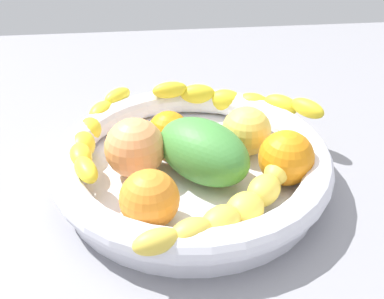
# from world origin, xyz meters

# --- Properties ---
(kitchen_counter) EXTENTS (1.20, 1.20, 0.03)m
(kitchen_counter) POSITION_xyz_m (0.00, 0.00, 0.01)
(kitchen_counter) COLOR gray
(kitchen_counter) RESTS_ON ground
(fruit_bowl) EXTENTS (0.35, 0.35, 0.06)m
(fruit_bowl) POSITION_xyz_m (0.00, 0.00, 0.06)
(fruit_bowl) COLOR white
(fruit_bowl) RESTS_ON kitchen_counter
(banana_draped_left) EXTENTS (0.21, 0.18, 0.05)m
(banana_draped_left) POSITION_xyz_m (0.04, -0.10, 0.08)
(banana_draped_left) COLOR yellow
(banana_draped_left) RESTS_ON fruit_bowl
(banana_draped_right) EXTENTS (0.24, 0.12, 0.05)m
(banana_draped_right) POSITION_xyz_m (0.08, 0.12, 0.08)
(banana_draped_right) COLOR yellow
(banana_draped_right) RESTS_ON fruit_bowl
(banana_arching_top) EXTENTS (0.09, 0.23, 0.04)m
(banana_arching_top) POSITION_xyz_m (-0.13, 0.06, 0.08)
(banana_arching_top) COLOR yellow
(banana_arching_top) RESTS_ON fruit_bowl
(orange_front) EXTENTS (0.07, 0.07, 0.07)m
(orange_front) POSITION_xyz_m (0.11, -0.04, 0.08)
(orange_front) COLOR orange
(orange_front) RESTS_ON fruit_bowl
(orange_mid_left) EXTENTS (0.06, 0.06, 0.06)m
(orange_mid_left) POSITION_xyz_m (-0.03, 0.05, 0.08)
(orange_mid_left) COLOR orange
(orange_mid_left) RESTS_ON fruit_bowl
(orange_mid_right) EXTENTS (0.06, 0.06, 0.06)m
(orange_mid_right) POSITION_xyz_m (-0.06, -0.09, 0.08)
(orange_mid_right) COLOR orange
(orange_mid_right) RESTS_ON fruit_bowl
(peach_blush) EXTENTS (0.07, 0.07, 0.07)m
(peach_blush) POSITION_xyz_m (-0.07, -0.00, 0.09)
(peach_blush) COLOR #EE975B
(peach_blush) RESTS_ON fruit_bowl
(mango_green) EXTENTS (0.14, 0.15, 0.07)m
(mango_green) POSITION_xyz_m (0.01, -0.02, 0.09)
(mango_green) COLOR #438B3B
(mango_green) RESTS_ON fruit_bowl
(apple_yellow) EXTENTS (0.07, 0.07, 0.07)m
(apple_yellow) POSITION_xyz_m (0.07, 0.03, 0.08)
(apple_yellow) COLOR #EBCB54
(apple_yellow) RESTS_ON fruit_bowl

